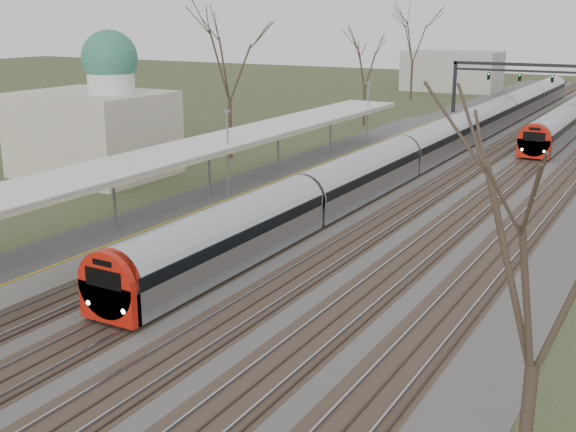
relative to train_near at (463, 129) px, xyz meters
name	(u,v)px	position (x,y,z in m)	size (l,w,h in m)	color
track_bed	(466,164)	(2.76, -8.18, -1.42)	(24.00, 160.00, 0.22)	#474442
platform	(242,191)	(-6.55, -25.68, -0.98)	(3.50, 69.00, 1.00)	#9E9B93
canopy	(198,148)	(-6.55, -30.19, 2.45)	(4.10, 50.00, 3.11)	slate
dome_building	(96,125)	(-19.21, -25.18, 2.24)	(10.00, 8.00, 10.30)	beige
signal_gantry	(546,74)	(2.79, 21.81, 3.43)	(21.00, 0.59, 6.08)	black
tree_west_far	(229,58)	(-14.50, -15.18, 6.54)	(5.50, 5.50, 11.33)	#2D231C
tree_east_near	(544,252)	(15.50, -48.18, 5.08)	(4.50, 4.50, 9.27)	#2D231C
train_near	(463,129)	(0.00, 0.00, 0.00)	(2.62, 90.21, 3.05)	#A1A4AB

